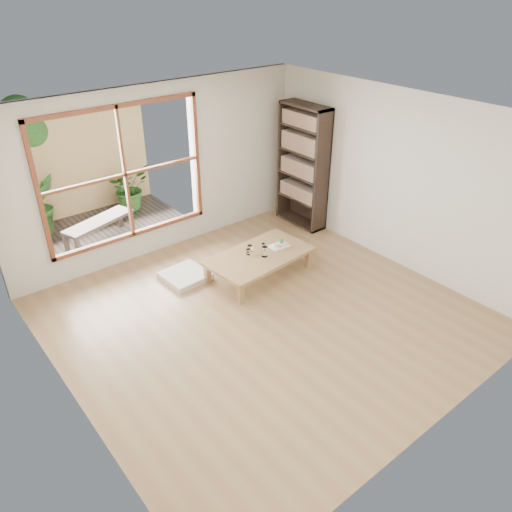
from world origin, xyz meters
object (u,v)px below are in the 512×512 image
(bookshelf, at_px, (303,167))
(food_tray, at_px, (280,245))
(low_table, at_px, (259,257))
(garden_bench, at_px, (99,224))

(bookshelf, height_order, food_tray, bookshelf)
(low_table, relative_size, garden_bench, 1.26)
(low_table, bearing_deg, food_tray, -3.35)
(food_tray, distance_m, garden_bench, 3.03)
(low_table, xyz_separation_m, bookshelf, (1.70, 0.90, 0.75))
(food_tray, xyz_separation_m, garden_bench, (-1.83, 2.41, -0.01))
(bookshelf, bearing_deg, garden_bench, 154.08)
(low_table, distance_m, garden_bench, 2.81)
(low_table, height_order, garden_bench, garden_bench)
(bookshelf, distance_m, garden_bench, 3.54)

